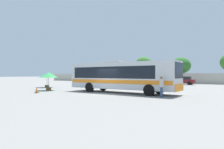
% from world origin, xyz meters
% --- Properties ---
extents(ground_plane, '(300.00, 300.00, 0.00)m').
position_xyz_m(ground_plane, '(0.00, 10.00, 0.00)').
color(ground_plane, gray).
extents(perimeter_wall, '(80.00, 0.30, 2.16)m').
position_xyz_m(perimeter_wall, '(0.00, 27.19, 1.08)').
color(perimeter_wall, '#B2AD9E').
rests_on(perimeter_wall, ground_plane).
extents(coach_bus_silver_orange, '(12.11, 2.89, 3.39)m').
position_xyz_m(coach_bus_silver_orange, '(0.76, 1.50, 1.81)').
color(coach_bus_silver_orange, silver).
rests_on(coach_bus_silver_orange, ground_plane).
extents(attendant_by_bus_door, '(0.37, 0.37, 1.79)m').
position_xyz_m(attendant_by_bus_door, '(5.95, -0.40, 1.01)').
color(attendant_by_bus_door, '#33476B').
rests_on(attendant_by_bus_door, ground_plane).
extents(vendor_umbrella_near_gate_green, '(2.24, 2.24, 2.17)m').
position_xyz_m(vendor_umbrella_near_gate_green, '(-7.98, -0.70, 1.83)').
color(vendor_umbrella_near_gate_green, gray).
rests_on(vendor_umbrella_near_gate_green, ground_plane).
extents(vendor_umbrella_secondary_blue, '(2.48, 2.48, 2.15)m').
position_xyz_m(vendor_umbrella_secondary_blue, '(-12.68, 2.78, 1.78)').
color(vendor_umbrella_secondary_blue, gray).
rests_on(vendor_umbrella_secondary_blue, ground_plane).
extents(parked_car_leftmost_white, '(4.53, 2.20, 1.53)m').
position_xyz_m(parked_car_leftmost_white, '(-10.70, 22.88, 0.81)').
color(parked_car_leftmost_white, silver).
rests_on(parked_car_leftmost_white, ground_plane).
extents(parked_car_second_maroon, '(4.34, 2.27, 1.47)m').
position_xyz_m(parked_car_second_maroon, '(-4.55, 22.83, 0.78)').
color(parked_car_second_maroon, maroon).
rests_on(parked_car_second_maroon, ground_plane).
extents(parked_car_third_maroon, '(4.31, 2.03, 1.53)m').
position_xyz_m(parked_car_third_maroon, '(1.95, 22.42, 0.81)').
color(parked_car_third_maroon, maroon).
rests_on(parked_car_third_maroon, ground_plane).
extents(roadside_tree_left, '(4.43, 4.43, 6.68)m').
position_xyz_m(roadside_tree_left, '(-11.12, 33.26, 4.79)').
color(roadside_tree_left, brown).
rests_on(roadside_tree_left, ground_plane).
extents(roadside_tree_midleft, '(4.36, 4.36, 5.79)m').
position_xyz_m(roadside_tree_midleft, '(-0.43, 29.83, 3.93)').
color(roadside_tree_midleft, brown).
rests_on(roadside_tree_midleft, ground_plane).
extents(traffic_cone_on_apron, '(0.36, 0.36, 0.64)m').
position_xyz_m(traffic_cone_on_apron, '(-6.23, -3.60, 0.31)').
color(traffic_cone_on_apron, black).
rests_on(traffic_cone_on_apron, ground_plane).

